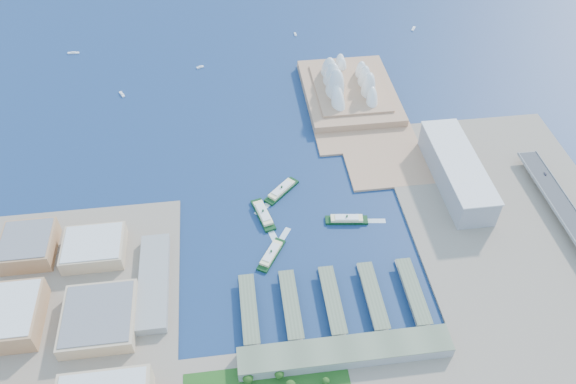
{
  "coord_description": "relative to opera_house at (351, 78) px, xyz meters",
  "views": [
    {
      "loc": [
        -71.29,
        -392.14,
        479.96
      ],
      "look_at": [
        -12.02,
        72.93,
        18.0
      ],
      "focal_mm": 35.0,
      "sensor_mm": 36.0,
      "label": 1
    }
  ],
  "objects": [
    {
      "name": "boat_c",
      "position": [
        151.42,
        182.26,
        -30.46
      ],
      "size": [
        10.37,
        13.78,
        3.07
      ],
      "primitive_type": null,
      "rotation": [
        0.0,
        0.0,
        2.61
      ],
      "color": "white",
      "rests_on": "ground"
    },
    {
      "name": "ferry_c",
      "position": [
        -145.38,
        -285.38,
        -27.41
      ],
      "size": [
        36.18,
        47.71,
        9.18
      ],
      "primitive_type": null,
      "rotation": [
        0.0,
        0.0,
        2.58
      ],
      "color": "black",
      "rests_on": "ground"
    },
    {
      "name": "boat_e",
      "position": [
        -54.04,
        189.14,
        -30.74
      ],
      "size": [
        3.98,
        10.44,
        2.51
      ],
      "primitive_type": null,
      "rotation": [
        0.0,
        0.0,
        0.07
      ],
      "color": "white",
      "rests_on": "ground"
    },
    {
      "name": "boat_d",
      "position": [
        -420.71,
        174.31,
        -30.48
      ],
      "size": [
        18.23,
        5.22,
        3.04
      ],
      "primitive_type": null,
      "rotation": [
        0.0,
        0.0,
        1.5
      ],
      "color": "white",
      "rests_on": "ground"
    },
    {
      "name": "ferry_wharves",
      "position": [
        -91.0,
        -355.0,
        -27.35
      ],
      "size": [
        184.0,
        90.0,
        9.3
      ],
      "primitive_type": null,
      "color": "#5B664D",
      "rests_on": "ground"
    },
    {
      "name": "ferry_a",
      "position": [
        -148.56,
        -224.68,
        -27.04
      ],
      "size": [
        25.96,
        54.12,
        9.92
      ],
      "primitive_type": null,
      "rotation": [
        0.0,
        0.0,
        0.25
      ],
      "color": "black",
      "rests_on": "ground"
    },
    {
      "name": "toaster_building",
      "position": [
        90.0,
        -200.0,
        -11.5
      ],
      "size": [
        45.0,
        155.0,
        35.0
      ],
      "primitive_type": "cube",
      "color": "gray",
      "rests_on": "east_land"
    },
    {
      "name": "east_land",
      "position": [
        135.0,
        -330.0,
        -30.5
      ],
      "size": [
        240.0,
        500.0,
        3.0
      ],
      "primitive_type": "cube",
      "color": "gray",
      "rests_on": "ground"
    },
    {
      "name": "ferry_b",
      "position": [
        -122.31,
        -187.96,
        -27.08
      ],
      "size": [
        46.47,
        45.92,
        9.85
      ],
      "primitive_type": null,
      "rotation": [
        0.0,
        0.0,
        -0.8
      ],
      "color": "black",
      "rests_on": "ground"
    },
    {
      "name": "boat_b",
      "position": [
        -216.65,
        105.31,
        -30.5
      ],
      "size": [
        11.79,
        7.75,
        3.01
      ],
      "primitive_type": null,
      "rotation": [
        0.0,
        0.0,
        1.95
      ],
      "color": "white",
      "rests_on": "ground"
    },
    {
      "name": "car_c",
      "position": [
        199.0,
        -213.19,
        -16.41
      ],
      "size": [
        2.07,
        5.09,
        1.48
      ],
      "primitive_type": "imported",
      "color": "slate",
      "rests_on": "expressway"
    },
    {
      "name": "west_land",
      "position": [
        -355.0,
        -385.0,
        -30.5
      ],
      "size": [
        220.0,
        390.0,
        3.0
      ],
      "primitive_type": "cube",
      "color": "gray",
      "rests_on": "ground"
    },
    {
      "name": "boat_a",
      "position": [
        -332.6,
        45.53,
        -30.54
      ],
      "size": [
        9.97,
        15.29,
        2.92
      ],
      "primitive_type": null,
      "rotation": [
        0.0,
        0.0,
        0.45
      ],
      "color": "white",
      "rests_on": "ground"
    },
    {
      "name": "opera_house",
      "position": [
        0.0,
        0.0,
        0.0
      ],
      "size": [
        134.0,
        180.0,
        58.0
      ],
      "primitive_type": null,
      "color": "white",
      "rests_on": "peninsula"
    },
    {
      "name": "ferry_d",
      "position": [
        -53.54,
        -245.01,
        -27.37
      ],
      "size": [
        50.17,
        18.37,
        9.27
      ],
      "primitive_type": null,
      "rotation": [
        0.0,
        0.0,
        1.45
      ],
      "color": "black",
      "rests_on": "ground"
    },
    {
      "name": "peninsula",
      "position": [
        2.5,
        -20.0,
        -30.5
      ],
      "size": [
        135.0,
        220.0,
        3.0
      ],
      "primitive_type": "cube",
      "color": "tan",
      "rests_on": "ground"
    },
    {
      "name": "terminal_building",
      "position": [
        -90.0,
        -415.0,
        -23.0
      ],
      "size": [
        200.0,
        28.0,
        12.0
      ],
      "primitive_type": "cube",
      "color": "gray",
      "rests_on": "south_land"
    },
    {
      "name": "west_buildings",
      "position": [
        -355.0,
        -350.0,
        -15.5
      ],
      "size": [
        200.0,
        280.0,
        27.0
      ],
      "primitive_type": null,
      "color": "#A67A53",
      "rests_on": "west_land"
    },
    {
      "name": "ground",
      "position": [
        -105.0,
        -280.0,
        -32.0
      ],
      "size": [
        3000.0,
        3000.0,
        0.0
      ],
      "primitive_type": "plane",
      "color": "#11274F",
      "rests_on": "ground"
    }
  ]
}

